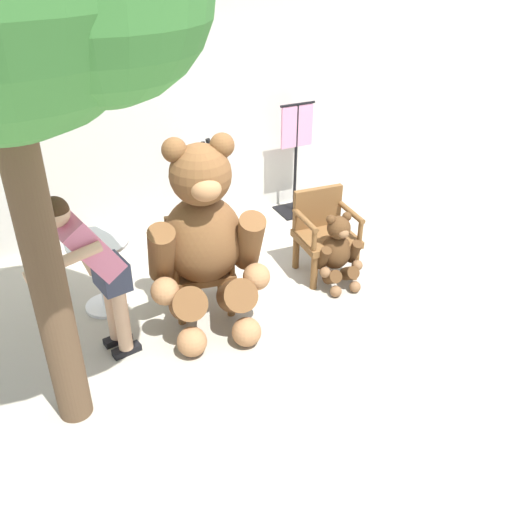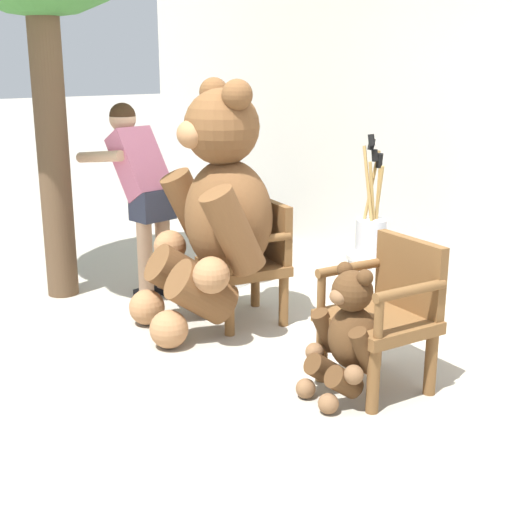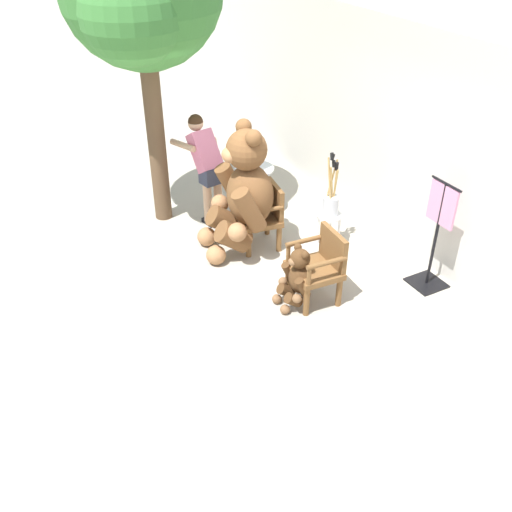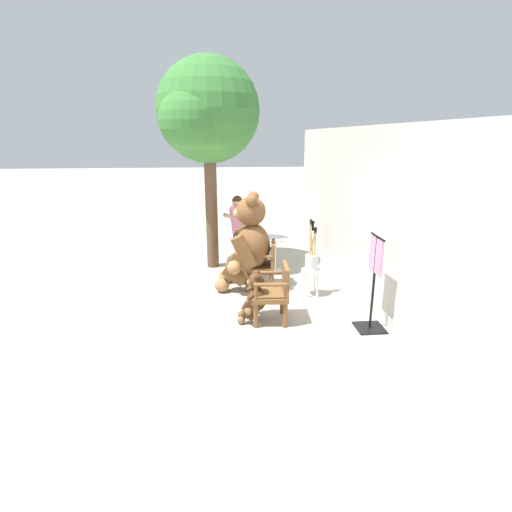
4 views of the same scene
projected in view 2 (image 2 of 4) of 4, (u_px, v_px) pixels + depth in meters
ground_plane at (218, 374)px, 4.31m from camera, size 60.00×60.00×0.00m
back_wall at (489, 120)px, 5.27m from camera, size 10.00×0.16×2.80m
wooden_chair_left at (251, 258)px, 5.10m from camera, size 0.64×0.60×0.86m
wooden_chair_right at (386, 310)px, 4.05m from camera, size 0.60×0.56×0.86m
teddy_bear_large at (216, 210)px, 4.87m from camera, size 1.06×1.04×1.72m
teddy_bear_small at (347, 335)px, 3.92m from camera, size 0.46×0.45×0.77m
person_visitor at (141, 183)px, 5.55m from camera, size 0.78×0.57×1.51m
white_stool at (369, 268)px, 5.23m from camera, size 0.34×0.34×0.46m
brush_bucket at (371, 228)px, 5.15m from camera, size 0.22×0.22×0.87m
round_side_table at (225, 231)px, 5.93m from camera, size 0.56×0.56×0.72m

